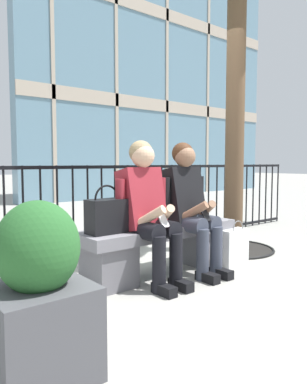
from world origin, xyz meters
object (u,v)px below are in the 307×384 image
stone_bench (160,244)px  seated_person_with_phone (148,207)px  handbag_on_bench (107,215)px  seated_person_companion (190,203)px  shopping_bag (233,247)px  planter (39,297)px

stone_bench → seated_person_with_phone: seated_person_with_phone is taller
stone_bench → handbag_on_bench: bearing=-179.0°
seated_person_with_phone → seated_person_companion: bearing=0.0°
stone_bench → shopping_bag: size_ratio=3.49×
seated_person_with_phone → seated_person_companion: 0.49m
stone_bench → shopping_bag: bearing=-19.8°
handbag_on_bench → planter: size_ratio=0.46×
stone_bench → planter: size_ratio=1.88×
seated_person_companion → shopping_bag: size_ratio=2.64×
handbag_on_bench → seated_person_companion: bearing=-8.2°
seated_person_with_phone → seated_person_companion: (0.49, 0.00, 0.00)m
handbag_on_bench → stone_bench: bearing=1.0°
shopping_bag → seated_person_with_phone: bearing=172.2°
handbag_on_bench → planter: planter is taller
seated_person_companion → planter: bearing=-156.4°
stone_bench → handbag_on_bench: size_ratio=4.05×
stone_bench → planter: 1.76m
seated_person_companion → stone_bench: bearing=152.5°
stone_bench → planter: bearing=-149.3°
handbag_on_bench → shopping_bag: size_ratio=0.86×
seated_person_companion → seated_person_with_phone: bearing=180.0°
seated_person_with_phone → planter: size_ratio=1.43×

